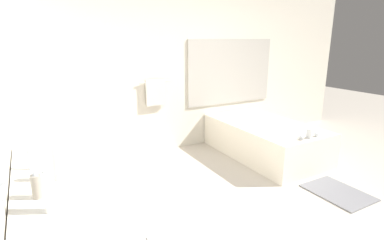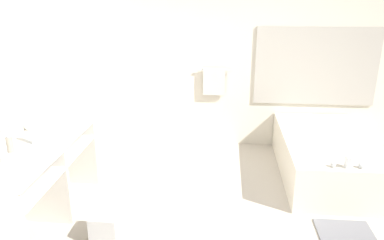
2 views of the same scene
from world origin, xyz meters
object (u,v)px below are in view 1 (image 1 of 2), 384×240
bathtub (264,137)px  water_bottle_2 (49,192)px  soap_dispenser (37,186)px  water_bottle_1 (57,163)px

bathtub → water_bottle_2: water_bottle_2 is taller
bathtub → soap_dispenser: soap_dispenser is taller
water_bottle_2 → soap_dispenser: (-0.06, 0.20, -0.04)m
bathtub → water_bottle_2: bearing=-151.2°
bathtub → water_bottle_2: size_ratio=7.41×
bathtub → soap_dispenser: (-3.16, -1.51, 0.66)m
water_bottle_2 → water_bottle_1: bearing=79.3°
soap_dispenser → water_bottle_2: bearing=-74.0°
water_bottle_1 → soap_dispenser: water_bottle_1 is taller
bathtub → water_bottle_1: bearing=-156.5°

